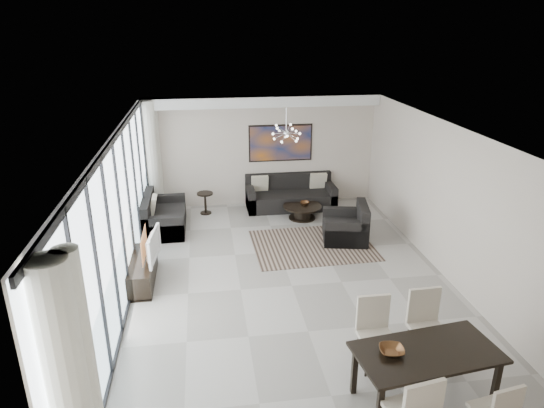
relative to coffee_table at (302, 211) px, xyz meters
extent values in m
cube|color=#A8A39B|center=(-0.86, -3.25, -0.18)|extent=(6.00, 9.00, 0.02)
cube|color=white|center=(-0.86, -3.25, 2.70)|extent=(6.00, 9.00, 0.02)
cube|color=beige|center=(-0.86, 1.24, 1.26)|extent=(6.00, 0.02, 2.90)
cube|color=beige|center=(-0.86, -7.74, 1.26)|extent=(6.00, 0.02, 2.90)
cube|color=beige|center=(2.13, -3.25, 1.26)|extent=(0.02, 9.00, 2.90)
cube|color=white|center=(-3.84, -3.25, 1.26)|extent=(0.01, 8.95, 2.85)
cube|color=black|center=(-3.80, -3.25, 2.66)|extent=(0.04, 8.95, 0.10)
cube|color=black|center=(-3.80, -3.25, -0.16)|extent=(0.04, 8.95, 0.06)
cube|color=black|center=(-3.80, -7.25, 1.26)|extent=(0.04, 0.05, 2.88)
cube|color=black|center=(-3.80, -6.25, 1.26)|extent=(0.04, 0.05, 2.88)
cube|color=black|center=(-3.80, -5.25, 1.26)|extent=(0.04, 0.05, 2.88)
cube|color=black|center=(-3.80, -4.25, 1.26)|extent=(0.04, 0.05, 2.88)
cube|color=black|center=(-3.80, -3.25, 1.26)|extent=(0.04, 0.05, 2.88)
cube|color=black|center=(-3.80, -2.25, 1.26)|extent=(0.04, 0.05, 2.88)
cube|color=black|center=(-3.80, -1.25, 1.26)|extent=(0.04, 0.05, 2.88)
cube|color=black|center=(-3.80, -0.25, 1.26)|extent=(0.04, 0.05, 2.88)
cube|color=black|center=(-3.80, 0.75, 1.26)|extent=(0.04, 0.05, 2.88)
cylinder|color=white|center=(-3.66, -7.40, 1.26)|extent=(0.36, 0.36, 2.85)
cylinder|color=white|center=(-3.66, 0.90, 1.26)|extent=(0.36, 0.36, 2.85)
cube|color=white|center=(-0.86, 1.05, 2.58)|extent=(5.98, 0.40, 0.26)
cube|color=#A95817|center=(-0.36, 1.22, 1.46)|extent=(1.68, 0.04, 0.98)
cylinder|color=silver|center=(-0.56, -0.75, 2.43)|extent=(0.02, 0.02, 0.55)
sphere|color=silver|center=(-0.56, -0.75, 2.16)|extent=(0.12, 0.12, 0.12)
cube|color=black|center=(-0.09, -1.59, -0.18)|extent=(2.66, 2.08, 0.01)
cylinder|color=black|center=(0.00, 0.00, 0.13)|extent=(0.96, 0.96, 0.04)
cylinder|color=black|center=(0.00, 0.00, -0.04)|extent=(0.42, 0.42, 0.30)
cylinder|color=black|center=(0.00, 0.00, -0.18)|extent=(0.67, 0.67, 0.03)
imported|color=brown|center=(0.07, 0.06, 0.18)|extent=(0.24, 0.24, 0.07)
cube|color=black|center=(-0.15, 0.77, 0.02)|extent=(2.32, 0.95, 0.42)
cube|color=black|center=(-0.15, 1.15, 0.44)|extent=(2.32, 0.19, 0.42)
cube|color=black|center=(-1.22, 0.77, 0.12)|extent=(0.19, 0.95, 0.61)
cube|color=black|center=(0.91, 0.77, 0.12)|extent=(0.19, 0.95, 0.61)
cube|color=black|center=(-3.36, -0.20, 0.02)|extent=(0.94, 1.67, 0.42)
cube|color=black|center=(-3.73, -0.20, 0.43)|extent=(0.19, 1.67, 0.42)
cube|color=black|center=(-3.36, -0.94, 0.11)|extent=(0.94, 0.19, 0.60)
cube|color=black|center=(-3.36, 0.54, 0.11)|extent=(0.94, 0.19, 0.60)
cube|color=black|center=(0.69, -1.40, 0.02)|extent=(1.14, 1.18, 0.43)
cube|color=black|center=(1.07, -1.47, 0.45)|extent=(0.38, 1.03, 0.43)
cube|color=black|center=(0.77, -1.00, 0.12)|extent=(0.98, 0.37, 0.62)
cube|color=black|center=(0.61, -1.80, 0.12)|extent=(0.98, 0.37, 0.62)
cylinder|color=black|center=(-2.39, 0.67, 0.35)|extent=(0.41, 0.41, 0.04)
cylinder|color=black|center=(-2.39, 0.67, 0.08)|extent=(0.06, 0.06, 0.51)
cylinder|color=black|center=(-2.39, 0.67, -0.18)|extent=(0.29, 0.29, 0.03)
cube|color=black|center=(-3.62, -2.68, 0.04)|extent=(0.42, 1.49, 0.47)
imported|color=gray|center=(-3.46, -2.69, 0.55)|extent=(0.23, 0.96, 0.55)
cube|color=black|center=(0.29, -6.35, 0.55)|extent=(1.92, 1.13, 0.04)
cube|color=black|center=(-0.56, -6.10, 0.17)|extent=(0.07, 0.07, 0.72)
cube|color=black|center=(1.14, -6.60, 0.17)|extent=(0.07, 0.07, 0.72)
cube|color=black|center=(1.05, -5.90, 0.17)|extent=(0.07, 0.07, 0.72)
cube|color=beige|center=(-0.17, -7.22, 0.58)|extent=(0.49, 0.13, 0.60)
cube|color=beige|center=(0.81, -7.25, 0.45)|extent=(0.41, 0.11, 0.50)
cube|color=beige|center=(-0.10, -5.63, 0.29)|extent=(0.48, 0.48, 0.06)
cube|color=beige|center=(-0.10, -5.42, 0.56)|extent=(0.48, 0.05, 0.58)
cylinder|color=black|center=(0.09, -5.82, 0.03)|extent=(0.04, 0.04, 0.45)
cylinder|color=black|center=(-0.29, -5.44, 0.03)|extent=(0.04, 0.04, 0.45)
cube|color=beige|center=(0.69, -5.58, 0.30)|extent=(0.50, 0.50, 0.06)
cube|color=beige|center=(0.69, -5.37, 0.57)|extent=(0.49, 0.07, 0.59)
cylinder|color=black|center=(0.89, -5.76, 0.04)|extent=(0.04, 0.04, 0.45)
cylinder|color=black|center=(0.50, -5.40, 0.04)|extent=(0.04, 0.04, 0.45)
imported|color=brown|center=(-0.17, -6.32, 0.61)|extent=(0.35, 0.35, 0.08)
camera|label=1|loc=(-2.37, -11.05, 4.45)|focal=32.00mm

